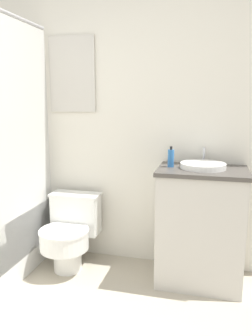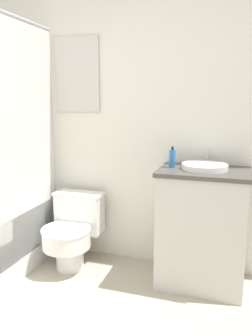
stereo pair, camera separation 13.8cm
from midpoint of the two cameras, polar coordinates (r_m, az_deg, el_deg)
wall_back at (r=2.81m, az=-4.01°, el=8.95°), size 3.21×0.07×2.50m
toilet at (r=2.84m, az=-11.11°, el=-10.67°), size 0.42×0.55×0.61m
vanity at (r=2.57m, az=11.26°, el=-9.96°), size 0.65×0.47×0.90m
sink at (r=2.46m, az=11.71°, el=0.41°), size 0.33×0.37×0.13m
soap_bottle at (r=2.47m, az=6.24°, el=1.73°), size 0.05×0.05×0.16m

